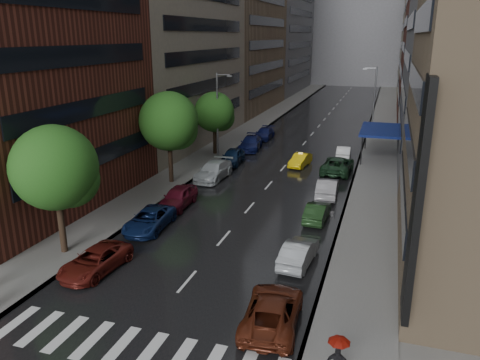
{
  "coord_description": "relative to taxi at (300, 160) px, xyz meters",
  "views": [
    {
      "loc": [
        9.69,
        -16.82,
        12.9
      ],
      "look_at": [
        0.0,
        13.54,
        3.0
      ],
      "focal_mm": 35.0,
      "sensor_mm": 36.0,
      "label": 1
    }
  ],
  "objects": [
    {
      "name": "tree_mid",
      "position": [
        -10.1,
        -9.24,
        5.02
      ],
      "size": [
        5.2,
        5.2,
        8.29
      ],
      "color": "#382619",
      "rests_on": "ground"
    },
    {
      "name": "taxi",
      "position": [
        0.0,
        0.0,
        0.0
      ],
      "size": [
        1.92,
        4.1,
        1.3
      ],
      "primitive_type": "imported",
      "rotation": [
        0.0,
        0.0,
        -0.14
      ],
      "color": "yellow",
      "rests_on": "ground"
    },
    {
      "name": "street_lamp_right",
      "position": [
        6.22,
        15.81,
        4.24
      ],
      "size": [
        1.74,
        0.22,
        9.0
      ],
      "color": "gray",
      "rests_on": "sidewalk_right"
    },
    {
      "name": "parked_cars_right",
      "position": [
        3.9,
        -11.61,
        0.1
      ],
      "size": [
        2.91,
        37.22,
        1.6
      ],
      "color": "#592111",
      "rests_on": "ground"
    },
    {
      "name": "building_far",
      "position": [
        -1.5,
        88.81,
        15.35
      ],
      "size": [
        40.0,
        14.0,
        32.0
      ],
      "primitive_type": "cube",
      "color": "slate",
      "rests_on": "ground"
    },
    {
      "name": "crosswalk",
      "position": [
        -1.3,
        -31.19,
        -0.64
      ],
      "size": [
        13.15,
        2.8,
        0.01
      ],
      "color": "silver",
      "rests_on": "ground"
    },
    {
      "name": "sidewalk_right",
      "position": [
        7.5,
        20.81,
        -0.57
      ],
      "size": [
        4.0,
        140.0,
        0.15
      ],
      "primitive_type": "cube",
      "color": "gray",
      "rests_on": "ground"
    },
    {
      "name": "awning",
      "position": [
        7.48,
        5.81,
        2.48
      ],
      "size": [
        4.0,
        8.0,
        3.12
      ],
      "color": "navy",
      "rests_on": "sidewalk_right"
    },
    {
      "name": "buildings_right",
      "position": [
        13.5,
        27.51,
        14.38
      ],
      "size": [
        8.05,
        109.1,
        36.0
      ],
      "color": "#937A5B",
      "rests_on": "ground"
    },
    {
      "name": "road",
      "position": [
        -1.5,
        20.81,
        -0.64
      ],
      "size": [
        14.0,
        140.0,
        0.01
      ],
      "primitive_type": "cube",
      "color": "black",
      "rests_on": "ground"
    },
    {
      "name": "ground",
      "position": [
        -1.5,
        -29.19,
        -0.65
      ],
      "size": [
        220.0,
        220.0,
        0.0
      ],
      "primitive_type": "plane",
      "color": "gray",
      "rests_on": "ground"
    },
    {
      "name": "tree_far",
      "position": [
        -10.1,
        1.99,
        4.16
      ],
      "size": [
        4.41,
        4.41,
        7.03
      ],
      "color": "#382619",
      "rests_on": "ground"
    },
    {
      "name": "tree_near",
      "position": [
        -10.1,
        -24.31,
        4.84
      ],
      "size": [
        5.04,
        5.04,
        8.03
      ],
      "color": "#382619",
      "rests_on": "ground"
    },
    {
      "name": "sidewalk_left",
      "position": [
        -10.5,
        20.81,
        -0.57
      ],
      "size": [
        4.0,
        140.0,
        0.15
      ],
      "primitive_type": "cube",
      "color": "gray",
      "rests_on": "ground"
    },
    {
      "name": "parked_cars_left",
      "position": [
        -6.9,
        -7.05,
        0.11
      ],
      "size": [
        2.76,
        42.27,
        1.61
      ],
      "color": "maroon",
      "rests_on": "ground"
    },
    {
      "name": "buildings_left",
      "position": [
        -16.5,
        29.6,
        15.34
      ],
      "size": [
        8.0,
        108.0,
        38.0
      ],
      "color": "maroon",
      "rests_on": "ground"
    },
    {
      "name": "street_lamp_left",
      "position": [
        -9.22,
        0.81,
        4.24
      ],
      "size": [
        1.74,
        0.22,
        9.0
      ],
      "color": "gray",
      "rests_on": "sidewalk_left"
    },
    {
      "name": "ped_red_umbrella",
      "position": [
        7.2,
        -30.72,
        0.69
      ],
      "size": [
        0.93,
        0.82,
        2.01
      ],
      "color": "black",
      "rests_on": "sidewalk_right"
    }
  ]
}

